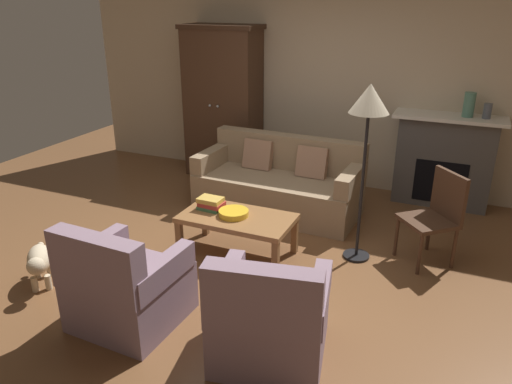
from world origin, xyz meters
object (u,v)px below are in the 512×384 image
at_px(side_chair_wooden, 437,212).
at_px(floor_lamp, 369,110).
at_px(coffee_table, 237,221).
at_px(fireplace, 444,160).
at_px(couch, 279,185).
at_px(dog, 39,261).
at_px(book_stack, 211,203).
at_px(armchair_near_left, 126,288).
at_px(fruit_bowl, 234,213).
at_px(mantel_vase_slate, 487,111).
at_px(armoire, 223,103).
at_px(mantel_vase_jade, 469,105).
at_px(armchair_near_right, 270,320).

height_order(side_chair_wooden, floor_lamp, floor_lamp).
xyz_separation_m(coffee_table, side_chair_wooden, (1.79, 0.66, 0.15)).
distance_m(fireplace, couch, 2.02).
relative_size(fireplace, coffee_table, 1.15).
distance_m(floor_lamp, dog, 3.20).
xyz_separation_m(book_stack, armchair_near_left, (-0.00, -1.39, -0.17)).
bearing_deg(dog, fruit_bowl, 42.49).
distance_m(fireplace, side_chair_wooden, 1.52).
distance_m(book_stack, mantel_vase_slate, 3.30).
relative_size(armoire, fruit_bowl, 7.06).
bearing_deg(coffee_table, armoire, 120.15).
xyz_separation_m(fireplace, couch, (-1.75, -0.97, -0.25)).
height_order(fruit_bowl, mantel_vase_slate, mantel_vase_slate).
xyz_separation_m(fireplace, mantel_vase_slate, (0.38, -0.02, 0.64)).
distance_m(fireplace, dog, 4.60).
height_order(book_stack, mantel_vase_jade, mantel_vase_jade).
bearing_deg(dog, coffee_table, 42.04).
height_order(armoire, floor_lamp, armoire).
xyz_separation_m(couch, dog, (-1.33, -2.42, -0.07)).
relative_size(book_stack, floor_lamp, 0.15).
bearing_deg(coffee_table, mantel_vase_slate, 45.57).
bearing_deg(coffee_table, mantel_vase_jade, 48.41).
xyz_separation_m(fruit_bowl, book_stack, (-0.28, 0.05, 0.03)).
bearing_deg(fruit_bowl, floor_lamp, 20.77).
distance_m(fireplace, armoire, 2.99).
bearing_deg(fireplace, book_stack, -133.79).
height_order(mantel_vase_slate, side_chair_wooden, mantel_vase_slate).
height_order(book_stack, mantel_vase_slate, mantel_vase_slate).
relative_size(armoire, side_chair_wooden, 2.30).
height_order(coffee_table, mantel_vase_jade, mantel_vase_jade).
bearing_deg(couch, mantel_vase_jade, 26.33).
bearing_deg(mantel_vase_slate, armchair_near_left, -124.71).
bearing_deg(coffee_table, armchair_near_left, -103.04).
xyz_separation_m(coffee_table, book_stack, (-0.31, 0.04, 0.12)).
xyz_separation_m(mantel_vase_slate, armchair_near_right, (-1.25, -3.43, -0.89)).
xyz_separation_m(armchair_near_left, side_chair_wooden, (2.10, 2.00, 0.20)).
distance_m(coffee_table, armchair_near_left, 1.38).
relative_size(coffee_table, side_chair_wooden, 1.22).
distance_m(book_stack, armchair_near_left, 1.40).
bearing_deg(dog, side_chair_wooden, 30.88).
relative_size(mantel_vase_slate, dog, 0.37).
bearing_deg(coffee_table, side_chair_wooden, 20.21).
bearing_deg(couch, floor_lamp, -34.59).
height_order(coffee_table, dog, coffee_table).
height_order(armchair_near_right, dog, armchair_near_right).
xyz_separation_m(mantel_vase_slate, floor_lamp, (-1.01, -1.73, 0.27)).
distance_m(coffee_table, book_stack, 0.33).
bearing_deg(armchair_near_right, mantel_vase_slate, 69.97).
relative_size(armoire, mantel_vase_slate, 12.03).
xyz_separation_m(book_stack, side_chair_wooden, (2.10, 0.62, 0.03)).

